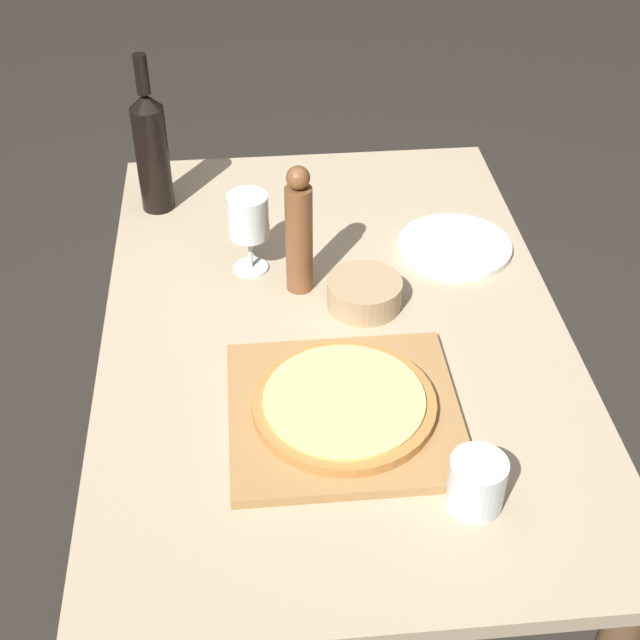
% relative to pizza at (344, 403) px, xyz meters
% --- Properties ---
extents(ground_plane, '(12.00, 12.00, 0.00)m').
position_rel_pizza_xyz_m(ground_plane, '(0.01, 0.25, -0.77)').
color(ground_plane, '#2D2823').
extents(dining_table, '(0.85, 1.30, 0.74)m').
position_rel_pizza_xyz_m(dining_table, '(0.01, 0.25, -0.13)').
color(dining_table, tan).
rests_on(dining_table, ground_plane).
extents(cutting_board, '(0.38, 0.36, 0.02)m').
position_rel_pizza_xyz_m(cutting_board, '(0.00, 0.00, -0.02)').
color(cutting_board, '#A87A47').
rests_on(cutting_board, dining_table).
extents(pizza, '(0.30, 0.30, 0.02)m').
position_rel_pizza_xyz_m(pizza, '(0.00, 0.00, 0.00)').
color(pizza, '#BC7A3D').
rests_on(pizza, cutting_board).
extents(wine_bottle, '(0.07, 0.07, 0.35)m').
position_rel_pizza_xyz_m(wine_bottle, '(-0.33, 0.69, 0.11)').
color(wine_bottle, black).
rests_on(wine_bottle, dining_table).
extents(pepper_mill, '(0.05, 0.05, 0.26)m').
position_rel_pizza_xyz_m(pepper_mill, '(-0.04, 0.36, 0.10)').
color(pepper_mill, brown).
rests_on(pepper_mill, dining_table).
extents(wine_glass, '(0.08, 0.08, 0.17)m').
position_rel_pizza_xyz_m(wine_glass, '(-0.14, 0.43, 0.09)').
color(wine_glass, silver).
rests_on(wine_glass, dining_table).
extents(small_bowl, '(0.14, 0.14, 0.05)m').
position_rel_pizza_xyz_m(small_bowl, '(0.07, 0.29, -0.00)').
color(small_bowl, tan).
rests_on(small_bowl, dining_table).
extents(drinking_tumbler, '(0.09, 0.09, 0.09)m').
position_rel_pizza_xyz_m(drinking_tumbler, '(0.17, -0.20, 0.01)').
color(drinking_tumbler, silver).
rests_on(drinking_tumbler, dining_table).
extents(dinner_plate, '(0.23, 0.23, 0.01)m').
position_rel_pizza_xyz_m(dinner_plate, '(0.28, 0.46, -0.02)').
color(dinner_plate, silver).
rests_on(dinner_plate, dining_table).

